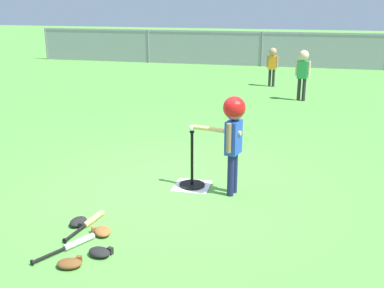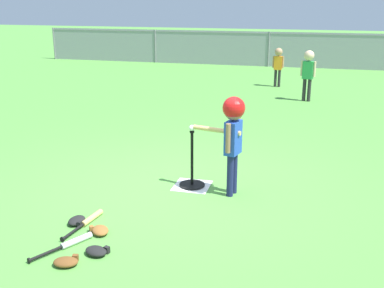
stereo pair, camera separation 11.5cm
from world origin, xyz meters
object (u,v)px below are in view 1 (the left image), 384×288
Objects in this scene: fielder_deep_right at (303,68)px; glove_near_bats at (100,252)px; spare_bat_wood at (90,222)px; glove_tossed_aside at (70,263)px; batter_child at (233,126)px; fielder_near_left at (272,62)px; glove_by_plate at (102,231)px; glove_outfield_drop at (78,222)px; batting_tee at (192,177)px; baseball_on_tee at (192,128)px; spare_bat_silver at (73,244)px.

fielder_deep_right is 4.39× the size of glove_near_bats.
glove_tossed_aside is (0.18, -0.79, 0.01)m from spare_bat_wood.
batter_child is at bearing 60.60° from glove_near_bats.
batter_child is 4.80× the size of glove_tossed_aside.
fielder_near_left is 8.64m from glove_by_plate.
batter_child is 1.05× the size of fielder_deep_right.
batting_tee is at bearing 55.21° from glove_outfield_drop.
spare_bat_wood is (-0.79, -1.26, -0.72)m from baseball_on_tee.
spare_bat_silver is (-0.74, -1.73, -0.09)m from batting_tee.
spare_bat_wood is at bearing 19.46° from glove_outfield_drop.
glove_outfield_drop is at bearing 111.22° from glove_tossed_aside.
fielder_near_left is 8.96m from spare_bat_silver.
baseball_on_tee is 0.12× the size of spare_bat_silver.
batting_tee is 1.58m from glove_outfield_drop.
glove_outfield_drop is (-0.29, 0.75, 0.00)m from glove_tossed_aside.
baseball_on_tee is at bearing 0.00° from batting_tee.
spare_bat_silver is at bearing -113.18° from batting_tee.
fielder_near_left reaches higher than glove_near_bats.
spare_bat_silver is 0.34m from glove_by_plate.
fielder_near_left is at bearing 83.44° from glove_tossed_aside.
batter_child reaches higher than batting_tee.
baseball_on_tee reaches higher than glove_by_plate.
batter_child is 1.89m from glove_by_plate.
glove_tossed_aside is 0.80m from glove_outfield_drop.
fielder_deep_right reaches higher than baseball_on_tee.
fielder_deep_right is at bearing 77.38° from batting_tee.
glove_near_bats reaches higher than spare_bat_wood.
spare_bat_wood is at bearing -122.19° from baseball_on_tee.
spare_bat_wood is at bearing 102.99° from glove_tossed_aside.
glove_tossed_aside is (-1.13, -1.92, -0.81)m from batter_child.
batting_tee reaches higher than glove_outfield_drop.
baseball_on_tee is at bearing -102.62° from fielder_deep_right.
fielder_deep_right is at bearing 74.74° from spare_bat_silver.
glove_tossed_aside is at bearing -67.36° from spare_bat_silver.
spare_bat_wood is 0.81m from glove_tossed_aside.
baseball_on_tee is 1.71m from glove_by_plate.
glove_outfield_drop is at bearing -160.54° from spare_bat_wood.
glove_outfield_drop is at bearing 132.49° from glove_near_bats.
glove_by_plate is 0.35m from glove_outfield_drop.
fielder_deep_right is at bearing 72.57° from glove_outfield_drop.
fielder_deep_right is 1.86× the size of spare_bat_silver.
batter_child reaches higher than glove_tossed_aside.
spare_bat_wood is (-1.24, -8.38, -0.62)m from fielder_near_left.
glove_outfield_drop is at bearing 157.19° from glove_by_plate.
glove_by_plate and glove_near_bats have the same top height.
fielder_near_left is 8.55m from glove_outfield_drop.
batting_tee is at bearing 180.00° from baseball_on_tee.
batting_tee is 1.06× the size of spare_bat_wood.
glove_tossed_aside is (-0.61, -2.05, -0.72)m from baseball_on_tee.
fielder_near_left is at bearing 81.61° from spare_bat_wood.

